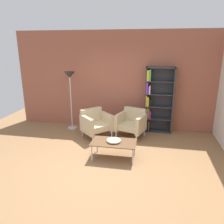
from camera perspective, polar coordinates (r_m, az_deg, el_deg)
The scene contains 8 objects.
ground_plane at distance 4.84m, azimuth -2.93°, elevation -13.66°, with size 8.32×8.32×0.00m, color olive.
brick_back_panel at distance 6.67m, azimuth 1.87°, elevation 8.13°, with size 6.40×0.12×2.90m, color #9E5642.
bookshelf_tall at distance 6.48m, azimuth 11.36°, elevation 2.95°, with size 0.80×0.30×1.90m.
coffee_table_low at distance 4.95m, azimuth 0.48°, elevation -8.10°, with size 1.00×0.56×0.40m.
decorative_bowl at distance 4.92m, azimuth 0.48°, elevation -7.39°, with size 0.32×0.32×0.05m.
armchair_spare_guest at distance 6.08m, azimuth -4.34°, elevation -2.84°, with size 0.95×0.95×0.78m.
armchair_near_window at distance 6.13m, azimuth 5.12°, elevation -2.70°, with size 0.88×0.84×0.78m.
floor_lamp_torchiere at distance 6.60m, azimuth -10.87°, elevation 7.74°, with size 0.32×0.32×1.74m.
Camera 1 is at (1.01, -4.05, 2.45)m, focal length 35.18 mm.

